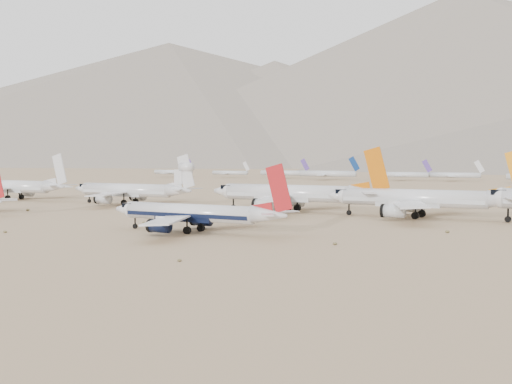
# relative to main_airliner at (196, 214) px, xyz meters

# --- Properties ---
(ground) EXTENTS (7000.00, 7000.00, 0.00)m
(ground) POSITION_rel_main_airliner_xyz_m (8.60, -5.00, -4.09)
(ground) COLOR #8C7452
(ground) RESTS_ON ground
(main_airliner) EXTENTS (42.18, 41.20, 14.89)m
(main_airliner) POSITION_rel_main_airliner_xyz_m (0.00, 0.00, 0.00)
(main_airliner) COLOR silver
(main_airliner) RESTS_ON ground
(row2_gold_tail) EXTENTS (51.39, 50.26, 18.30)m
(row2_gold_tail) POSITION_rel_main_airliner_xyz_m (33.14, 56.27, 1.02)
(row2_gold_tail) COLOR silver
(row2_gold_tail) RESTS_ON ground
(row2_orange_tail) EXTENTS (53.62, 52.46, 19.13)m
(row2_orange_tail) POSITION_rel_main_airliner_xyz_m (-4.85, 58.02, 1.27)
(row2_orange_tail) COLOR silver
(row2_orange_tail) RESTS_ON ground
(row2_white_trijet) EXTENTS (48.92, 47.81, 17.33)m
(row2_white_trijet) POSITION_rel_main_airliner_xyz_m (-66.34, 58.23, 0.93)
(row2_white_trijet) COLOR silver
(row2_white_trijet) RESTS_ON ground
(row2_white_twin) EXTENTS (49.69, 48.63, 17.76)m
(row2_white_twin) POSITION_rel_main_airliner_xyz_m (-121.57, 55.89, 0.91)
(row2_white_twin) COLOR silver
(row2_white_twin) RESTS_ON ground
(desert_scrub) EXTENTS (261.14, 121.67, 0.63)m
(desert_scrub) POSITION_rel_main_airliner_xyz_m (10.86, -34.22, -3.80)
(desert_scrub) COLOR brown
(desert_scrub) RESTS_ON ground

